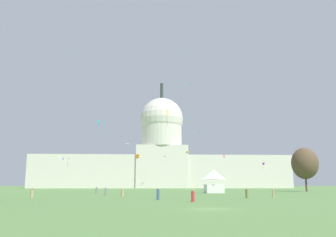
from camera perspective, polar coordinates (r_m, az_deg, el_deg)
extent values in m
plane|color=#567F42|center=(34.49, 6.99, -14.26)|extent=(800.00, 800.00, 0.00)
cube|color=beige|center=(207.10, -11.31, -8.39)|extent=(72.99, 19.89, 18.33)
cube|color=beige|center=(209.80, 9.06, -8.49)|extent=(72.99, 19.89, 18.33)
cube|color=beige|center=(205.34, -1.06, -7.84)|extent=(28.75, 21.88, 23.63)
cylinder|color=beige|center=(207.22, -1.04, -2.33)|extent=(23.47, 23.47, 16.18)
sphere|color=beige|center=(208.52, -1.03, -0.13)|extent=(25.20, 25.20, 25.20)
cylinder|color=#2D3833|center=(212.30, -1.02, 4.45)|extent=(1.80, 1.80, 9.26)
cube|color=white|center=(94.32, 7.40, -11.14)|extent=(4.67, 4.86, 2.21)
pyramid|color=white|center=(94.34, 7.35, -8.94)|extent=(4.90, 5.10, 2.51)
cylinder|color=brown|center=(120.49, 21.34, -9.51)|extent=(0.59, 0.59, 5.76)
ellipsoid|color=brown|center=(120.66, 21.16, -6.74)|extent=(9.90, 9.56, 9.90)
cylinder|color=gray|center=(73.57, -9.98, -11.57)|extent=(0.41, 0.41, 1.47)
sphere|color=tan|center=(73.55, -9.96, -10.91)|extent=(0.21, 0.21, 0.21)
cylinder|color=red|center=(47.59, 4.04, -12.43)|extent=(0.59, 0.59, 1.36)
sphere|color=tan|center=(47.57, 4.03, -11.46)|extent=(0.32, 0.32, 0.25)
cylinder|color=gray|center=(88.74, -11.43, -11.32)|extent=(0.60, 0.60, 1.44)
sphere|color=brown|center=(88.73, -11.42, -10.78)|extent=(0.30, 0.30, 0.22)
cylinder|color=tan|center=(64.13, -21.07, -11.25)|extent=(0.54, 0.54, 1.39)
sphere|color=brown|center=(64.11, -21.02, -10.53)|extent=(0.27, 0.27, 0.22)
cylinder|color=#3D5684|center=(53.91, -1.61, -12.12)|extent=(0.59, 0.59, 1.55)
sphere|color=tan|center=(53.89, -1.60, -11.19)|extent=(0.29, 0.29, 0.21)
cylinder|color=olive|center=(60.88, 12.56, -11.74)|extent=(0.56, 0.56, 1.46)
sphere|color=beige|center=(60.87, 12.53, -10.94)|extent=(0.32, 0.32, 0.24)
cylinder|color=tan|center=(67.60, 16.59, -11.50)|extent=(0.37, 0.37, 1.24)
sphere|color=beige|center=(67.59, 16.55, -10.87)|extent=(0.28, 0.28, 0.25)
cylinder|color=tan|center=(67.15, -7.33, -11.80)|extent=(0.62, 0.62, 1.37)
sphere|color=beige|center=(67.13, -7.32, -11.12)|extent=(0.29, 0.29, 0.22)
cube|color=#D1339E|center=(135.23, 9.01, -5.97)|extent=(0.82, 0.93, 1.43)
pyramid|color=#8CD133|center=(173.08, -0.47, -6.22)|extent=(1.80, 1.02, 0.26)
cylinder|color=gold|center=(173.29, -0.45, -7.09)|extent=(0.27, 0.36, 3.35)
cube|color=gold|center=(144.45, 3.16, -5.49)|extent=(1.09, 1.09, 0.59)
cube|color=gold|center=(144.49, 3.15, -5.33)|extent=(1.09, 1.09, 0.59)
cylinder|color=white|center=(144.39, 3.20, -5.82)|extent=(0.08, 0.25, 1.34)
cube|color=blue|center=(148.55, -16.53, -6.23)|extent=(0.49, 1.24, 1.06)
cylinder|color=yellow|center=(148.45, -16.52, -6.68)|extent=(0.24, 0.09, 1.41)
cube|color=#33BCDB|center=(89.10, -11.07, -0.73)|extent=(0.71, 0.66, 0.46)
cube|color=#33BCDB|center=(89.17, -11.06, -0.46)|extent=(0.71, 0.66, 0.46)
cylinder|color=#33BCDB|center=(88.88, -10.99, -1.49)|extent=(0.07, 0.11, 2.13)
pyramid|color=teal|center=(171.63, 3.65, 5.42)|extent=(1.44, 1.37, 0.34)
pyramid|color=pink|center=(133.92, -7.08, -5.34)|extent=(1.44, 1.38, 0.20)
cylinder|color=pink|center=(134.04, -7.06, -6.06)|extent=(0.18, 0.28, 2.09)
pyramid|color=red|center=(116.86, -15.88, -6.32)|extent=(0.66, 1.39, 0.30)
cylinder|color=red|center=(116.77, -15.88, -7.12)|extent=(0.20, 0.09, 1.78)
cube|color=orange|center=(93.14, -4.92, -6.24)|extent=(1.12, 1.09, 0.60)
cube|color=orange|center=(93.19, -4.91, -5.90)|extent=(1.12, 1.09, 0.60)
cube|color=yellow|center=(98.95, -0.11, 1.02)|extent=(0.70, 0.90, 1.47)
cylinder|color=red|center=(98.51, -0.16, -0.29)|extent=(0.31, 0.53, 3.18)
cube|color=green|center=(114.97, 5.05, -2.11)|extent=(0.36, 0.63, 0.74)
cylinder|color=green|center=(114.78, 5.00, -2.71)|extent=(0.21, 0.18, 1.72)
pyramid|color=white|center=(142.23, -6.45, -4.28)|extent=(1.52, 1.28, 0.29)
cube|color=purple|center=(143.66, 15.14, -7.10)|extent=(0.96, 0.93, 0.53)
cube|color=purple|center=(143.68, 15.13, -6.93)|extent=(0.96, 0.93, 0.53)
cylinder|color=gold|center=(143.55, 15.12, -7.69)|extent=(0.26, 0.43, 2.62)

